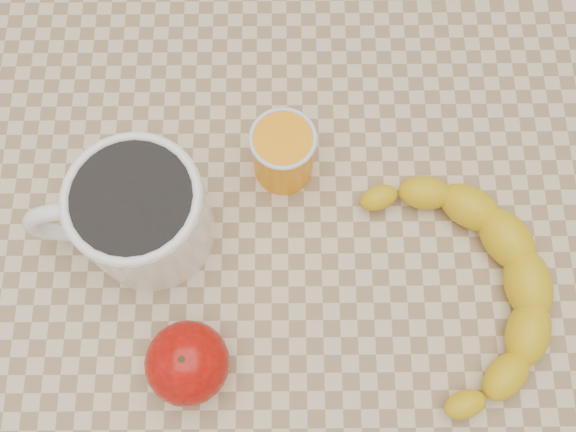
{
  "coord_description": "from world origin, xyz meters",
  "views": [
    {
      "loc": [
        -0.0,
        -0.19,
        1.36
      ],
      "look_at": [
        0.0,
        0.0,
        0.77
      ],
      "focal_mm": 40.0,
      "sensor_mm": 36.0,
      "label": 1
    }
  ],
  "objects_px": {
    "orange_juice_glass": "(283,153)",
    "apple": "(187,363)",
    "table": "(288,245)",
    "banana": "(465,287)",
    "coffee_mug": "(138,214)"
  },
  "relations": [
    {
      "from": "orange_juice_glass",
      "to": "apple",
      "type": "relative_size",
      "value": 0.84
    },
    {
      "from": "table",
      "to": "orange_juice_glass",
      "type": "height_order",
      "value": "orange_juice_glass"
    },
    {
      "from": "orange_juice_glass",
      "to": "apple",
      "type": "xyz_separation_m",
      "value": [
        -0.09,
        -0.2,
        -0.0
      ]
    },
    {
      "from": "table",
      "to": "banana",
      "type": "height_order",
      "value": "banana"
    },
    {
      "from": "table",
      "to": "banana",
      "type": "relative_size",
      "value": 2.65
    },
    {
      "from": "apple",
      "to": "banana",
      "type": "xyz_separation_m",
      "value": [
        0.25,
        0.07,
        -0.01
      ]
    },
    {
      "from": "apple",
      "to": "banana",
      "type": "relative_size",
      "value": 0.29
    },
    {
      "from": "coffee_mug",
      "to": "orange_juice_glass",
      "type": "height_order",
      "value": "coffee_mug"
    },
    {
      "from": "coffee_mug",
      "to": "apple",
      "type": "bearing_deg",
      "value": -70.33
    },
    {
      "from": "coffee_mug",
      "to": "orange_juice_glass",
      "type": "relative_size",
      "value": 2.35
    },
    {
      "from": "table",
      "to": "banana",
      "type": "distance_m",
      "value": 0.21
    },
    {
      "from": "orange_juice_glass",
      "to": "banana",
      "type": "bearing_deg",
      "value": -37.52
    },
    {
      "from": "table",
      "to": "coffee_mug",
      "type": "relative_size",
      "value": 4.56
    },
    {
      "from": "banana",
      "to": "orange_juice_glass",
      "type": "bearing_deg",
      "value": 133.64
    },
    {
      "from": "table",
      "to": "orange_juice_glass",
      "type": "relative_size",
      "value": 10.73
    }
  ]
}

